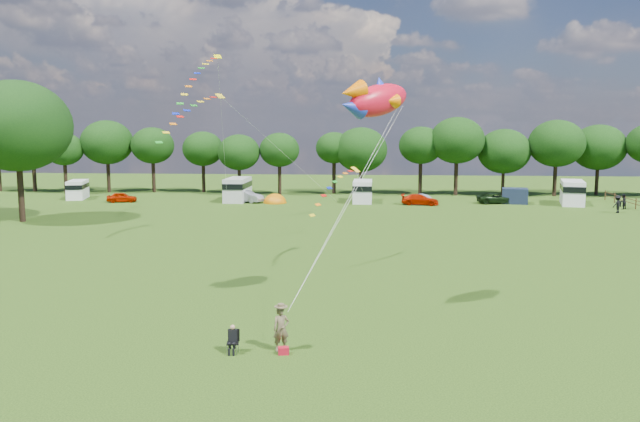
# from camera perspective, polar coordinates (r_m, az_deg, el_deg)

# --- Properties ---
(ground_plane) EXTENTS (180.00, 180.00, 0.00)m
(ground_plane) POSITION_cam_1_polar(r_m,az_deg,el_deg) (29.69, -1.24, -9.74)
(ground_plane) COLOR black
(ground_plane) RESTS_ON ground
(tree_line) EXTENTS (102.98, 10.98, 10.27)m
(tree_line) POSITION_cam_1_polar(r_m,az_deg,el_deg) (83.26, 6.25, 5.84)
(tree_line) COLOR black
(tree_line) RESTS_ON ground
(big_tree) EXTENTS (10.00, 10.00, 13.28)m
(big_tree) POSITION_cam_1_polar(r_m,az_deg,el_deg) (65.11, -25.99, 7.00)
(big_tree) COLOR black
(big_tree) RESTS_ON ground
(car_a) EXTENTS (3.78, 2.10, 1.19)m
(car_a) POSITION_cam_1_polar(r_m,az_deg,el_deg) (78.36, -17.66, 1.20)
(car_a) COLOR #AD1B00
(car_a) RESTS_ON ground
(car_b) EXTENTS (4.44, 2.88, 1.47)m
(car_b) POSITION_cam_1_polar(r_m,az_deg,el_deg) (75.04, -6.85, 1.35)
(car_b) COLOR gray
(car_b) RESTS_ON ground
(car_c) EXTENTS (4.34, 2.28, 1.24)m
(car_c) POSITION_cam_1_polar(r_m,az_deg,el_deg) (72.89, 9.12, 1.03)
(car_c) COLOR #B21900
(car_c) RESTS_ON ground
(car_d) EXTENTS (4.73, 2.58, 1.23)m
(car_d) POSITION_cam_1_polar(r_m,az_deg,el_deg) (76.32, 15.82, 1.13)
(car_d) COLOR black
(car_d) RESTS_ON ground
(campervan_a) EXTENTS (3.13, 5.06, 2.31)m
(campervan_a) POSITION_cam_1_polar(r_m,az_deg,el_deg) (84.04, -21.28, 1.89)
(campervan_a) COLOR white
(campervan_a) RESTS_ON ground
(campervan_b) EXTENTS (2.52, 5.80, 2.83)m
(campervan_b) POSITION_cam_1_polar(r_m,az_deg,el_deg) (76.40, -7.54, 2.04)
(campervan_b) COLOR silver
(campervan_b) RESTS_ON ground
(campervan_c) EXTENTS (2.31, 5.33, 2.60)m
(campervan_c) POSITION_cam_1_polar(r_m,az_deg,el_deg) (74.94, 3.92, 1.88)
(campervan_c) COLOR silver
(campervan_c) RESTS_ON ground
(campervan_d) EXTENTS (3.64, 6.08, 2.78)m
(campervan_d) POSITION_cam_1_polar(r_m,az_deg,el_deg) (78.08, 22.08, 1.65)
(campervan_d) COLOR white
(campervan_d) RESTS_ON ground
(tent_orange) EXTENTS (2.81, 3.08, 2.20)m
(tent_orange) POSITION_cam_1_polar(r_m,az_deg,el_deg) (74.23, -4.14, 0.76)
(tent_orange) COLOR #C96905
(tent_orange) RESTS_ON ground
(tent_greyblue) EXTENTS (3.16, 3.46, 2.35)m
(tent_greyblue) POSITION_cam_1_polar(r_m,az_deg,el_deg) (74.01, 9.25, 0.66)
(tent_greyblue) COLOR slate
(tent_greyblue) RESTS_ON ground
(awning_navy) EXTENTS (3.28, 2.86, 1.80)m
(awning_navy) POSITION_cam_1_polar(r_m,az_deg,el_deg) (76.91, 17.39, 1.33)
(awning_navy) COLOR #172138
(awning_navy) RESTS_ON ground
(kite_flyer) EXTENTS (0.77, 0.64, 1.80)m
(kite_flyer) POSITION_cam_1_polar(r_m,az_deg,el_deg) (25.31, -3.57, -10.72)
(kite_flyer) COLOR brown
(kite_flyer) RESTS_ON ground
(camp_chair) EXTENTS (0.53, 0.53, 1.15)m
(camp_chair) POSITION_cam_1_polar(r_m,az_deg,el_deg) (25.36, -7.97, -11.24)
(camp_chair) COLOR #99999E
(camp_chair) RESTS_ON ground
(kite_bag) EXTENTS (0.47, 0.36, 0.30)m
(kite_bag) POSITION_cam_1_polar(r_m,az_deg,el_deg) (25.17, -3.36, -12.63)
(kite_bag) COLOR #B10F22
(kite_bag) RESTS_ON ground
(fish_kite) EXTENTS (3.86, 3.61, 2.24)m
(fish_kite) POSITION_cam_1_polar(r_m,az_deg,el_deg) (29.51, 4.92, 10.09)
(fish_kite) COLOR red
(fish_kite) RESTS_ON ground
(streamer_kite_a) EXTENTS (3.45, 5.57, 5.80)m
(streamer_kite_a) POSITION_cam_1_polar(r_m,az_deg,el_deg) (60.09, -10.88, 12.17)
(streamer_kite_a) COLOR #FFF800
(streamer_kite_a) RESTS_ON ground
(streamer_kite_b) EXTENTS (4.31, 4.75, 3.82)m
(streamer_kite_b) POSITION_cam_1_polar(r_m,az_deg,el_deg) (49.02, -11.32, 9.10)
(streamer_kite_b) COLOR yellow
(streamer_kite_b) RESTS_ON ground
(streamer_kite_c) EXTENTS (3.06, 4.97, 2.79)m
(streamer_kite_c) POSITION_cam_1_polar(r_m,az_deg,el_deg) (40.38, 1.72, 2.60)
(streamer_kite_c) COLOR yellow
(streamer_kite_c) RESTS_ON ground
(walker_a) EXTENTS (0.95, 0.87, 1.67)m
(walker_a) POSITION_cam_1_polar(r_m,az_deg,el_deg) (75.85, 25.97, 0.77)
(walker_a) COLOR black
(walker_a) RESTS_ON ground
(walker_b) EXTENTS (1.32, 1.12, 1.87)m
(walker_b) POSITION_cam_1_polar(r_m,az_deg,el_deg) (72.22, 25.56, 0.57)
(walker_b) COLOR black
(walker_b) RESTS_ON ground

